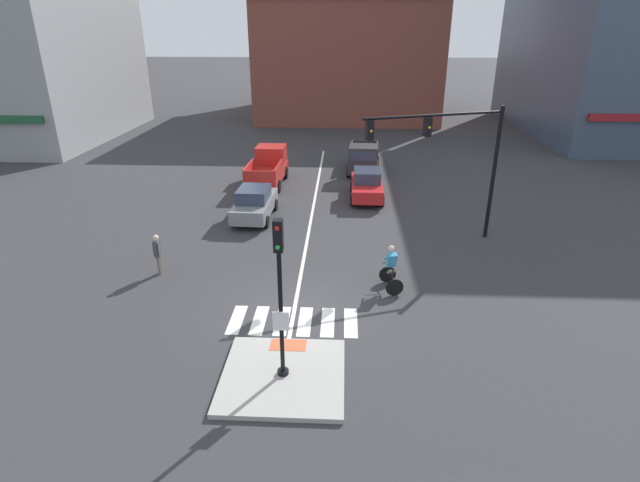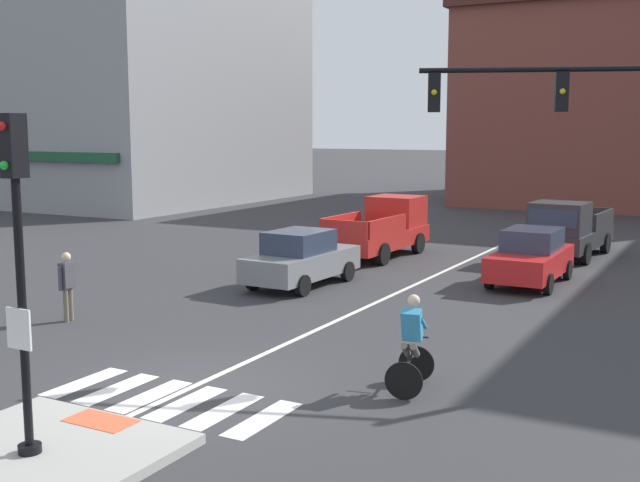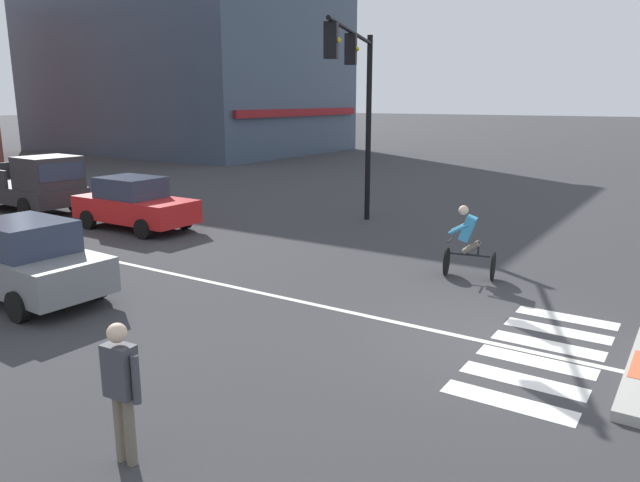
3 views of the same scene
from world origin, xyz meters
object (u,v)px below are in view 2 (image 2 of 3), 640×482
(pickup_truck_red_westbound_distant, at_px, (383,229))
(traffic_light_mast, at_px, (629,143))
(pickup_truck_charcoal_eastbound_distant, at_px, (568,231))
(cyclist, at_px, (412,341))
(signal_pole, at_px, (19,253))
(pedestrian_at_curb_left, at_px, (67,281))
(car_red_eastbound_far, at_px, (531,257))
(car_grey_westbound_far, at_px, (301,258))

(pickup_truck_red_westbound_distant, bearing_deg, traffic_light_mast, -43.61)
(pickup_truck_charcoal_eastbound_distant, bearing_deg, cyclist, -88.05)
(pickup_truck_charcoal_eastbound_distant, height_order, pickup_truck_red_westbound_distant, same)
(signal_pole, xyz_separation_m, traffic_light_mast, (6.25, 9.94, 1.34))
(pedestrian_at_curb_left, bearing_deg, traffic_light_mast, 17.55)
(car_red_eastbound_far, relative_size, cyclist, 2.44)
(car_grey_westbound_far, bearing_deg, pedestrian_at_curb_left, -113.07)
(signal_pole, height_order, traffic_light_mast, traffic_light_mast)
(traffic_light_mast, bearing_deg, pickup_truck_charcoal_eastbound_distant, 106.34)
(pedestrian_at_curb_left, bearing_deg, pickup_truck_charcoal_eastbound_distant, 60.81)
(pickup_truck_charcoal_eastbound_distant, xyz_separation_m, pedestrian_at_curb_left, (-8.53, -15.27, 0.00))
(pickup_truck_charcoal_eastbound_distant, xyz_separation_m, cyclist, (0.55, -16.00, -0.11))
(car_grey_westbound_far, relative_size, pickup_truck_red_westbound_distant, 0.81)
(signal_pole, bearing_deg, pickup_truck_red_westbound_distant, 99.39)
(traffic_light_mast, xyz_separation_m, cyclist, (-2.83, -4.50, -3.40))
(car_red_eastbound_far, relative_size, pickup_truck_charcoal_eastbound_distant, 0.79)
(signal_pole, bearing_deg, car_red_eastbound_far, 79.77)
(pickup_truck_charcoal_eastbound_distant, relative_size, pedestrian_at_curb_left, 3.12)
(cyclist, bearing_deg, pickup_truck_charcoal_eastbound_distant, 91.95)
(cyclist, bearing_deg, pedestrian_at_curb_left, 175.39)
(car_red_eastbound_far, height_order, pedestrian_at_curb_left, pedestrian_at_curb_left)
(traffic_light_mast, relative_size, pedestrian_at_curb_left, 3.65)
(car_grey_westbound_far, height_order, pedestrian_at_curb_left, pedestrian_at_curb_left)
(signal_pole, xyz_separation_m, car_grey_westbound_far, (-2.92, 12.58, -2.12))
(signal_pole, relative_size, car_red_eastbound_far, 1.12)
(signal_pole, relative_size, traffic_light_mast, 0.76)
(car_grey_westbound_far, bearing_deg, cyclist, -48.37)
(pedestrian_at_curb_left, bearing_deg, car_grey_westbound_far, 66.93)
(traffic_light_mast, distance_m, pickup_truck_charcoal_eastbound_distant, 12.43)
(pickup_truck_red_westbound_distant, bearing_deg, signal_pole, -80.61)
(traffic_light_mast, relative_size, car_red_eastbound_far, 1.49)
(pickup_truck_charcoal_eastbound_distant, distance_m, pickup_truck_red_westbound_distant, 6.53)
(car_red_eastbound_far, bearing_deg, pickup_truck_red_westbound_distant, 155.17)
(traffic_light_mast, bearing_deg, cyclist, -122.15)
(signal_pole, bearing_deg, cyclist, 57.84)
(pickup_truck_red_westbound_distant, bearing_deg, car_red_eastbound_far, -24.83)
(car_red_eastbound_far, bearing_deg, traffic_light_mast, -61.40)
(traffic_light_mast, relative_size, car_grey_westbound_far, 1.47)
(car_grey_westbound_far, xyz_separation_m, pedestrian_at_curb_left, (-2.73, -6.41, 0.17))
(cyclist, bearing_deg, pickup_truck_red_westbound_distant, 115.98)
(pickup_truck_red_westbound_distant, relative_size, cyclist, 3.07)
(pedestrian_at_curb_left, bearing_deg, cyclist, -4.61)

